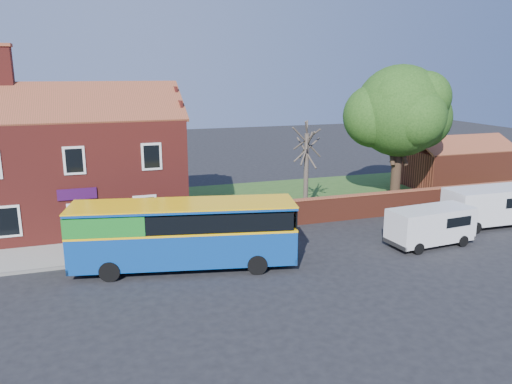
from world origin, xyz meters
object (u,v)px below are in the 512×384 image
object	(u,v)px
bus	(177,232)
van_near	(431,225)
large_tree	(400,114)
van_far	(489,205)

from	to	relation	value
bus	van_near	bearing A→B (deg)	6.82
large_tree	van_near	bearing A→B (deg)	-111.53
bus	van_near	distance (m)	13.49
bus	van_near	world-z (taller)	bus
van_near	van_far	size ratio (longest dim) A/B	0.90
bus	van_far	bearing A→B (deg)	13.49
van_near	van_far	xyz separation A→B (m)	(5.50, 1.77, 0.17)
bus	van_near	xyz separation A→B (m)	(13.43, -1.06, -0.65)
van_near	bus	bearing A→B (deg)	170.64
bus	van_far	world-z (taller)	bus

